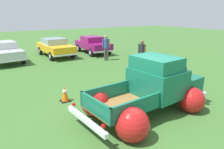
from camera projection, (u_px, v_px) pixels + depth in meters
ground_plane at (143, 113)px, 7.14m from camera, size 80.00×80.00×0.00m
vintage_pickup_truck at (152, 90)px, 7.15m from camera, size 4.75×3.03×1.96m
show_car_0 at (3, 51)px, 14.46m from camera, size 2.30×4.39×1.43m
show_car_1 at (55, 47)px, 16.47m from camera, size 1.96×4.42×1.43m
show_car_2 at (93, 44)px, 17.85m from camera, size 1.93×4.26×1.43m
spectator_0 at (142, 52)px, 12.88m from camera, size 0.43×0.53×1.75m
spectator_1 at (106, 46)px, 14.92m from camera, size 0.52×0.45×1.84m
lane_cone_0 at (65, 94)px, 8.02m from camera, size 0.36×0.36×0.63m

